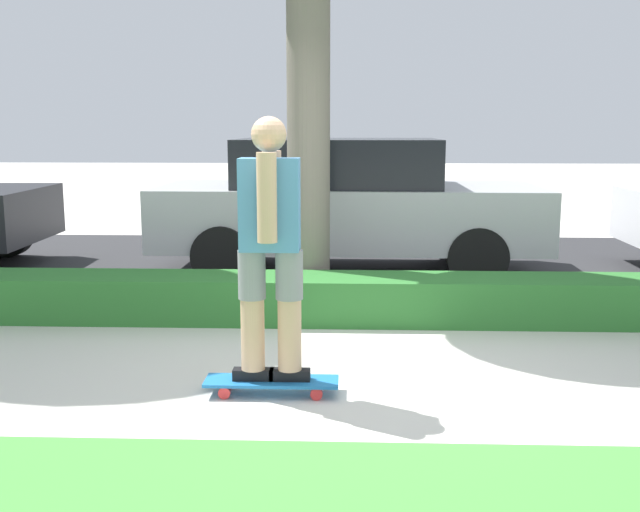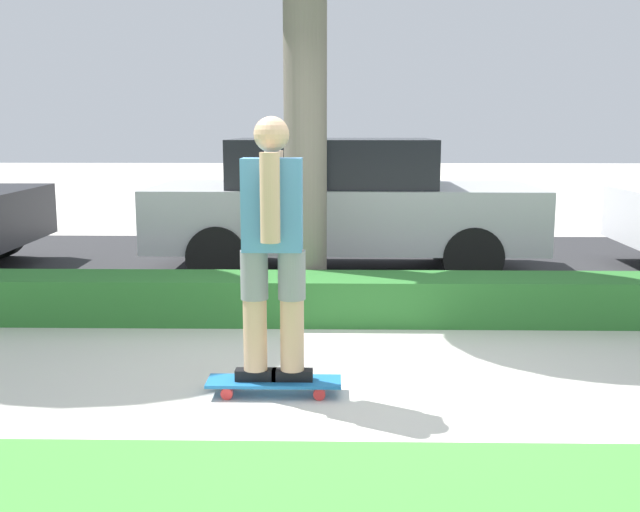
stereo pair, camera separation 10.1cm
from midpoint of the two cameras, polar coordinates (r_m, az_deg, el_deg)
name	(u,v)px [view 2 (the right image)]	position (r m, az deg, el deg)	size (l,w,h in m)	color
ground_plane	(346,381)	(5.10, 1.39, -9.52)	(60.00, 60.00, 0.00)	beige
street_asphalt	(341,266)	(9.17, 1.27, -0.75)	(18.35, 5.00, 0.01)	#2D2D30
hedge_row	(343,299)	(6.58, 1.33, -3.26)	(18.35, 0.60, 0.40)	#2D702D
skateboard	(274,383)	(4.85, -4.12, -9.61)	(0.85, 0.24, 0.10)	#1E6BAD
skater_person	(273,243)	(4.63, -4.26, 0.98)	(0.49, 0.43, 1.66)	black
parked_car_middle	(341,203)	(8.73, 1.27, 4.03)	(4.41, 1.88, 1.55)	#B7B7BC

